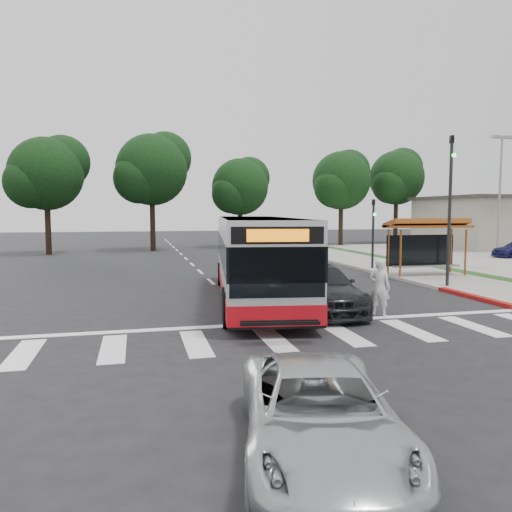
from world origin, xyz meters
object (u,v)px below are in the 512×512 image
object	(u,v)px
dark_sedan	(319,288)
silver_suv_south	(319,413)
transit_bus	(256,259)
pedestrian	(380,287)

from	to	relation	value
dark_sedan	silver_suv_south	xyz separation A→B (m)	(-3.57, -9.46, -0.15)
silver_suv_south	dark_sedan	bearing A→B (deg)	81.12
transit_bus	dark_sedan	bearing A→B (deg)	-49.65
pedestrian	dark_sedan	distance (m)	2.04
transit_bus	dark_sedan	distance (m)	3.03
pedestrian	silver_suv_south	world-z (taller)	pedestrian
transit_bus	dark_sedan	xyz separation A→B (m)	(1.56, -2.48, -0.78)
silver_suv_south	transit_bus	bearing A→B (deg)	92.22
pedestrian	dark_sedan	bearing A→B (deg)	-0.17
transit_bus	silver_suv_south	size ratio (longest dim) A/B	2.72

